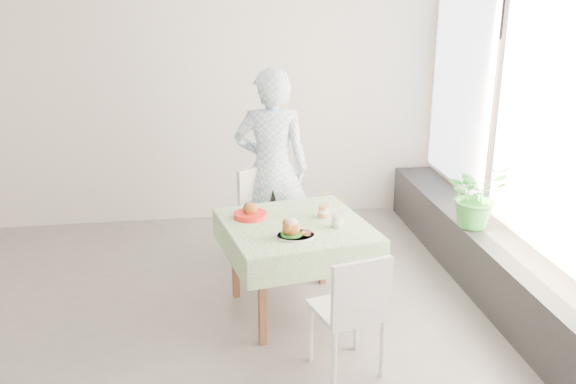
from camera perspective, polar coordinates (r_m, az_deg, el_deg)
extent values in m
plane|color=#64615F|center=(4.86, -12.62, -12.91)|extent=(6.00, 6.00, 0.00)
cube|color=silver|center=(6.75, -12.11, 8.77)|extent=(6.00, 0.02, 2.80)
cube|color=silver|center=(2.03, -20.09, -15.63)|extent=(6.00, 0.02, 2.80)
cube|color=silver|center=(5.00, 22.83, 4.37)|extent=(0.02, 5.00, 2.80)
cube|color=#D1E0F9|center=(4.93, 22.89, 7.18)|extent=(0.01, 4.80, 2.18)
cube|color=black|center=(5.28, 19.39, -7.83)|extent=(0.40, 4.80, 0.50)
cube|color=brown|center=(4.84, 0.67, -3.14)|extent=(1.05, 1.05, 0.04)
cube|color=white|center=(4.83, 0.67, -2.85)|extent=(1.21, 1.21, 0.01)
cube|color=white|center=(5.62, -1.35, -2.63)|extent=(0.61, 0.61, 0.04)
cube|color=white|center=(5.69, -2.66, 0.16)|extent=(0.39, 0.28, 0.44)
cube|color=white|center=(4.27, 5.25, -10.40)|extent=(0.50, 0.50, 0.04)
cube|color=white|center=(4.02, 6.59, -8.76)|extent=(0.41, 0.14, 0.41)
imported|color=#82B2D0|center=(5.66, -1.46, 2.07)|extent=(0.70, 0.51, 1.79)
cylinder|color=white|center=(4.58, 0.67, -3.91)|extent=(0.28, 0.28, 0.02)
cylinder|color=#144E13|center=(4.57, 0.28, -3.78)|extent=(0.15, 0.15, 0.02)
ellipsoid|color=#935623|center=(4.55, 0.29, -3.27)|extent=(0.13, 0.12, 0.10)
ellipsoid|color=white|center=(4.54, 0.29, -2.74)|extent=(0.09, 0.09, 0.06)
cylinder|color=#A91810|center=(4.57, 1.75, -3.68)|extent=(0.05, 0.05, 0.03)
cylinder|color=white|center=(4.94, 3.16, -1.59)|extent=(0.08, 0.08, 0.12)
cylinder|color=orange|center=(4.95, 3.16, -1.74)|extent=(0.07, 0.07, 0.09)
cylinder|color=white|center=(4.92, 3.18, -0.92)|extent=(0.09, 0.09, 0.01)
cylinder|color=yellow|center=(4.91, 3.25, -0.45)|extent=(0.01, 0.03, 0.16)
cylinder|color=white|center=(4.75, 4.41, -2.43)|extent=(0.09, 0.09, 0.12)
cylinder|color=white|center=(4.75, 4.40, -2.59)|extent=(0.08, 0.08, 0.09)
cylinder|color=white|center=(4.73, 4.43, -1.69)|extent=(0.09, 0.09, 0.01)
cylinder|color=yellow|center=(4.71, 4.51, -1.17)|extent=(0.01, 0.03, 0.17)
cylinder|color=red|center=(4.94, -3.37, -2.06)|extent=(0.25, 0.25, 0.04)
cylinder|color=white|center=(4.94, -3.37, -1.94)|extent=(0.21, 0.21, 0.01)
ellipsoid|color=#935623|center=(4.93, -3.38, -1.49)|extent=(0.11, 0.11, 0.10)
imported|color=#277629|center=(5.56, 16.39, -0.25)|extent=(0.59, 0.54, 0.56)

